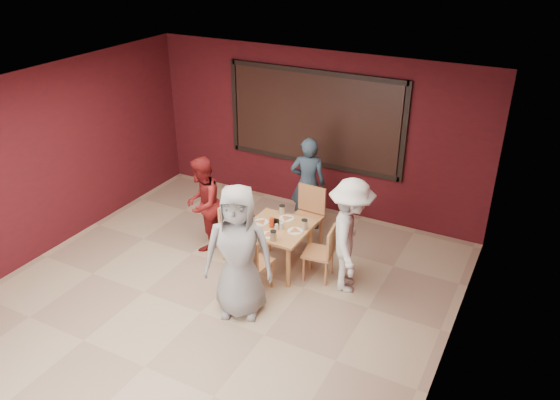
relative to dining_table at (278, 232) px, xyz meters
The scene contains 11 objects.
floor 1.59m from the dining_table, 105.98° to the right, with size 7.00×7.00×0.00m, color tan.
window_blinds 2.33m from the dining_table, 101.16° to the left, with size 3.00×0.02×1.50m, color black.
dining_table is the anchor object (origin of this frame).
chair_front 0.72m from the dining_table, 93.64° to the right, with size 0.48×0.48×0.91m.
chair_back 0.84m from the dining_table, 83.76° to the left, with size 0.49×0.49×0.96m.
chair_left 0.75m from the dining_table, behind, with size 0.44×0.44×0.89m.
chair_right 0.71m from the dining_table, ahead, with size 0.45×0.45×0.83m.
diner_front 1.16m from the dining_table, 87.98° to the right, with size 0.89×0.58×1.81m, color gray.
diner_back 1.35m from the dining_table, 96.37° to the left, with size 0.58×0.38×1.59m, color #2D4051.
diner_left 1.32m from the dining_table, behind, with size 0.73×0.57×1.49m, color maroon.
diner_right 1.11m from the dining_table, ahead, with size 1.07×0.61×1.65m, color silver.
Camera 1 is at (3.60, -4.60, 4.56)m, focal length 35.00 mm.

